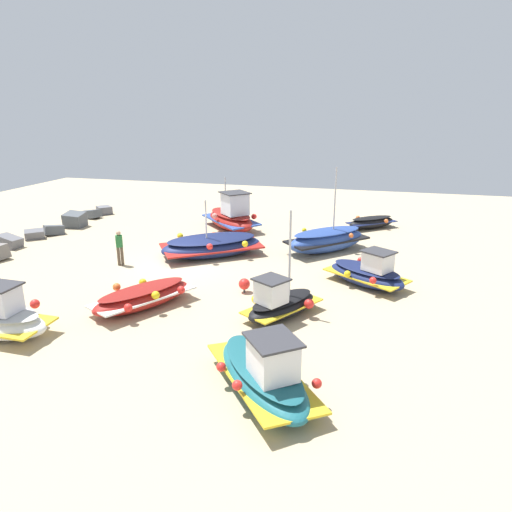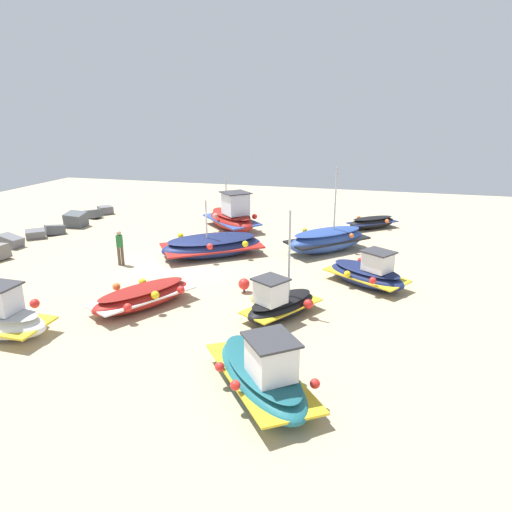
{
  "view_description": "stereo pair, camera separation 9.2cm",
  "coord_description": "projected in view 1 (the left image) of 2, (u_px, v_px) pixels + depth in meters",
  "views": [
    {
      "loc": [
        -19.31,
        -8.98,
        7.1
      ],
      "look_at": [
        -0.47,
        -3.88,
        0.9
      ],
      "focal_mm": 32.62,
      "sensor_mm": 36.0,
      "label": 1
    },
    {
      "loc": [
        -19.28,
        -9.07,
        7.1
      ],
      "look_at": [
        -0.47,
        -3.88,
        0.9
      ],
      "focal_mm": 32.62,
      "sensor_mm": 36.0,
      "label": 2
    }
  ],
  "objects": [
    {
      "name": "ground_plane",
      "position": [
        180.0,
        265.0,
        22.15
      ],
      "size": [
        47.73,
        47.73,
        0.0
      ],
      "primitive_type": "plane",
      "color": "tan"
    },
    {
      "name": "fishing_boat_0",
      "position": [
        231.0,
        217.0,
        28.47
      ],
      "size": [
        4.64,
        4.61,
        3.14
      ],
      "rotation": [
        0.0,
        0.0,
        3.92
      ],
      "color": "maroon",
      "rests_on": "ground_plane"
    },
    {
      "name": "fishing_boat_1",
      "position": [
        367.0,
        273.0,
        19.45
      ],
      "size": [
        3.25,
        3.82,
        1.62
      ],
      "rotation": [
        0.0,
        0.0,
        4.12
      ],
      "color": "navy",
      "rests_on": "ground_plane"
    },
    {
      "name": "fishing_boat_2",
      "position": [
        212.0,
        246.0,
        23.31
      ],
      "size": [
        4.76,
        5.36,
        2.94
      ],
      "rotation": [
        0.0,
        0.0,
        5.36
      ],
      "color": "navy",
      "rests_on": "ground_plane"
    },
    {
      "name": "fishing_boat_4",
      "position": [
        281.0,
        303.0,
        16.47
      ],
      "size": [
        3.35,
        2.71,
        3.81
      ],
      "rotation": [
        0.0,
        0.0,
        2.6
      ],
      "color": "black",
      "rests_on": "ground_plane"
    },
    {
      "name": "fishing_boat_5",
      "position": [
        143.0,
        296.0,
        17.28
      ],
      "size": [
        4.24,
        3.33,
        0.93
      ],
      "rotation": [
        0.0,
        0.0,
        2.62
      ],
      "color": "maroon",
      "rests_on": "ground_plane"
    },
    {
      "name": "fishing_boat_6",
      "position": [
        327.0,
        240.0,
        24.02
      ],
      "size": [
        4.46,
        4.39,
        4.35
      ],
      "rotation": [
        0.0,
        0.0,
        2.37
      ],
      "color": "#2D4C9E",
      "rests_on": "ground_plane"
    },
    {
      "name": "fishing_boat_7",
      "position": [
        264.0,
        373.0,
        12.02
      ],
      "size": [
        4.35,
        3.95,
        1.87
      ],
      "rotation": [
        0.0,
        0.0,
        3.81
      ],
      "color": "#1E6670",
      "rests_on": "ground_plane"
    },
    {
      "name": "fishing_boat_8",
      "position": [
        372.0,
        222.0,
        28.78
      ],
      "size": [
        2.96,
        3.21,
        0.74
      ],
      "rotation": [
        0.0,
        0.0,
        5.41
      ],
      "color": "black",
      "rests_on": "ground_plane"
    },
    {
      "name": "person_walking",
      "position": [
        119.0,
        245.0,
        21.78
      ],
      "size": [
        0.32,
        0.32,
        1.69
      ],
      "rotation": [
        0.0,
        0.0,
        0.53
      ],
      "color": "brown",
      "rests_on": "ground_plane"
    },
    {
      "name": "breakwater_rocks",
      "position": [
        11.0,
        244.0,
        24.32
      ],
      "size": [
        19.29,
        2.55,
        1.12
      ],
      "color": "slate",
      "rests_on": "ground_plane"
    },
    {
      "name": "mooring_buoy_0",
      "position": [
        244.0,
        284.0,
        18.71
      ],
      "size": [
        0.46,
        0.46,
        0.59
      ],
      "color": "#3F3F42",
      "rests_on": "ground_plane"
    }
  ]
}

